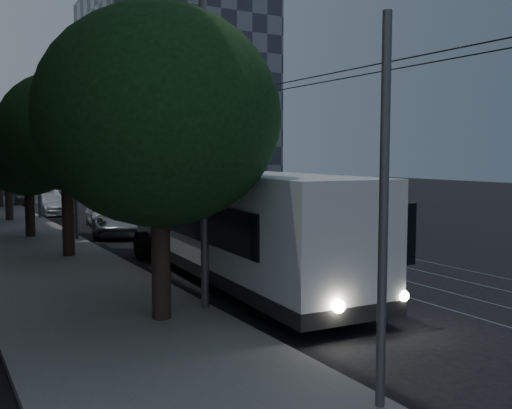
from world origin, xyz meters
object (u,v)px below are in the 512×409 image
Objects in this scene: car_white_d at (30,197)px; streetlamp_near at (218,82)px; trolleybus at (230,223)px; car_white_c at (48,198)px; streetlamp_far at (44,131)px; car_white_a at (104,213)px; car_white_b at (50,204)px; pickup_silver at (124,219)px.

streetlamp_near is (-0.66, -34.88, 5.05)m from car_white_d.
trolleybus reaches higher than car_white_c.
streetlamp_near is at bearing -89.98° from streetlamp_far.
car_white_d is 0.45× the size of streetlamp_far.
trolleybus is 1.51× the size of streetlamp_far.
car_white_c is 0.45× the size of streetlamp_near.
streetlamp_far is at bearing 118.73° from car_white_a.
trolleybus is at bearing -64.65° from car_white_d.
car_white_d is 12.16m from streetlamp_far.
car_white_d is at bearing 88.92° from streetlamp_near.
streetlamp_far is (-0.71, -2.78, 4.68)m from car_white_b.
car_white_a is (0.20, 15.49, -1.10)m from trolleybus.
streetlamp_far is (-1.90, 20.64, 3.53)m from trolleybus.
pickup_silver is 1.32× the size of car_white_c.
car_white_b is 0.49× the size of streetlamp_near.
car_white_b is at bearing 106.49° from car_white_a.
car_white_a is 16.42m from car_white_d.
streetlamp_far reaches higher than car_white_b.
pickup_silver is at bearing -62.76° from car_white_d.
pickup_silver is at bearing 82.01° from streetlamp_near.
car_white_c is (-0.30, 29.50, -1.12)m from trolleybus.
car_white_c is (0.90, 6.07, 0.03)m from car_white_b.
car_white_b reaches higher than car_white_d.
pickup_silver is at bearing -76.50° from streetlamp_far.
car_white_a is at bearing -86.37° from car_white_c.
car_white_c is at bearing 73.87° from car_white_b.
car_white_c is at bearing 87.19° from streetlamp_near.
car_white_d is (-1.24, 31.85, -1.15)m from trolleybus.
car_white_a is 0.48× the size of streetlamp_far.
trolleybus is 31.89m from car_white_d.
streetlamp_near is (-0.70, -26.46, 5.04)m from car_white_b.
streetlamp_far reaches higher than car_white_c.
streetlamp_near reaches higher than car_white_b.
streetlamp_far is at bearing 124.54° from pickup_silver.
streetlamp_far reaches higher than car_white_d.
streetlamp_far is at bearing 90.02° from streetlamp_near.
streetlamp_far is (-2.10, 5.15, 4.63)m from car_white_a.
car_white_c is 2.53m from car_white_d.
pickup_silver reaches higher than car_white_b.
trolleybus is at bearing 58.05° from streetlamp_near.
car_white_c is 0.49× the size of streetlamp_far.
pickup_silver is 17.63m from car_white_c.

